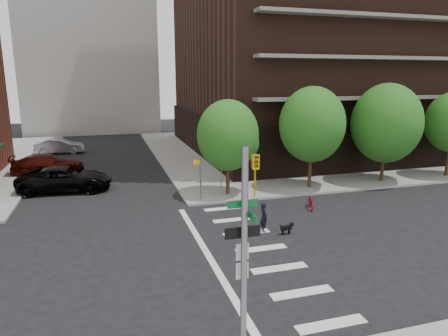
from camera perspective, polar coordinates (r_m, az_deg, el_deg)
name	(u,v)px	position (r m, az deg, el deg)	size (l,w,h in m)	color
ground	(197,257)	(17.91, -3.85, -12.56)	(120.00, 120.00, 0.00)	black
sidewalk_ne	(328,147)	(46.67, 14.68, 2.99)	(39.00, 33.00, 0.15)	gray
crosswalk	(245,251)	(18.46, 2.99, -11.73)	(3.85, 13.00, 0.01)	silver
tree_a	(228,135)	(25.69, 0.56, 4.68)	(4.00, 4.00, 5.90)	#301E11
tree_b	(312,125)	(27.97, 12.46, 6.08)	(4.50, 4.50, 6.65)	#301E11
tree_c	(386,123)	(31.31, 22.17, 5.94)	(5.00, 5.00, 6.80)	#301E11
traffic_signal	(245,286)	(10.14, 2.99, -16.48)	(0.90, 0.75, 6.00)	slate
pedestrian_signal	(205,172)	(25.11, -2.74, -0.61)	(2.18, 0.67, 2.60)	slate
parked_car_black	(65,179)	(29.50, -21.73, -1.49)	(6.15, 2.84, 1.71)	black
parked_car_maroon	(48,164)	(35.46, -23.84, 0.52)	(5.57, 2.26, 1.62)	#3D0C07
parked_car_silver	(60,146)	(44.55, -22.42, 2.92)	(4.78, 1.67, 1.57)	#9C9DA3
scooter	(311,202)	(24.50, 12.30, -4.70)	(0.56, 1.62, 0.85)	maroon
dog_walker	(264,217)	(20.43, 5.70, -7.02)	(0.36, 0.56, 1.52)	black
dog	(287,228)	(20.36, 8.96, -8.40)	(0.67, 0.21, 0.57)	black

